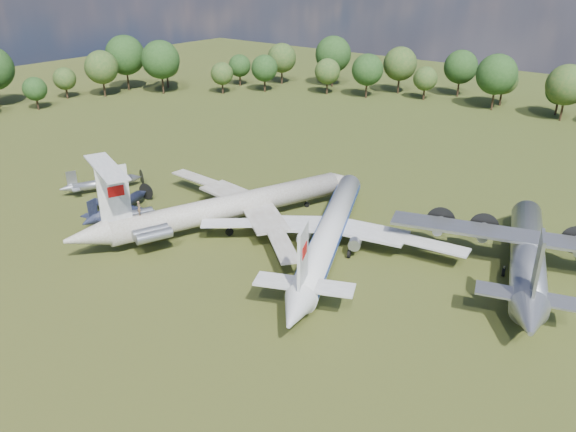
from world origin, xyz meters
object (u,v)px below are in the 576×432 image
Objects in this scene: tu104_jet at (330,235)px; small_prop_west at (118,209)px; person_on_il62 at (139,208)px; il62_airliner at (232,210)px; small_prop_northwest at (103,185)px; an12_transport at (527,258)px.

tu104_jet is 3.02× the size of small_prop_west.
small_prop_west is at bearing 6.84° from person_on_il62.
person_on_il62 is (-4.51, -12.07, 3.27)m from il62_airliner.
person_on_il62 reaches higher than small_prop_west.
il62_airliner is 3.29× the size of small_prop_northwest.
an12_transport is 2.39× the size of small_prop_west.
person_on_il62 reaches higher than tu104_jet.
il62_airliner is at bearing 179.49° from an12_transport.
il62_airliner is 25.53m from small_prop_northwest.
small_prop_northwest is at bearing 142.25° from small_prop_west.
an12_transport reaches higher than il62_airliner.
small_prop_northwest is (-25.23, -3.70, -1.25)m from il62_airliner.
an12_transport reaches higher than small_prop_west.
an12_transport is (36.63, 11.39, 0.07)m from il62_airliner.
person_on_il62 is (-41.13, -23.46, 3.21)m from an12_transport.
il62_airliner reaches higher than small_prop_northwest.
tu104_jet is 23.43m from an12_transport.
il62_airliner is at bearing 14.29° from small_prop_west.
small_prop_west is at bearing -0.98° from small_prop_northwest.
il62_airliner reaches higher than small_prop_west.
an12_transport is 47.46m from person_on_il62.
il62_airliner reaches higher than tu104_jet.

